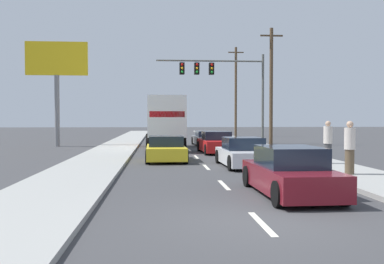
{
  "coord_description": "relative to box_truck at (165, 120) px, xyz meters",
  "views": [
    {
      "loc": [
        -2.07,
        -8.63,
        2.11
      ],
      "look_at": [
        -0.22,
        14.88,
        1.36
      ],
      "focal_mm": 40.38,
      "sensor_mm": 36.0,
      "label": 1
    }
  ],
  "objects": [
    {
      "name": "ground_plane",
      "position": [
        1.63,
        4.11,
        -2.0
      ],
      "size": [
        140.0,
        140.0,
        0.0
      ],
      "primitive_type": "plane",
      "color": "#3D3D3F"
    },
    {
      "name": "sidewalk_right",
      "position": [
        6.6,
        -0.89,
        -1.93
      ],
      "size": [
        2.84,
        80.0,
        0.14
      ],
      "primitive_type": "cube",
      "color": "#9E9E99",
      "rests_on": "ground_plane"
    },
    {
      "name": "sidewalk_left",
      "position": [
        -3.33,
        -0.89,
        -1.93
      ],
      "size": [
        2.84,
        80.0,
        0.14
      ],
      "primitive_type": "cube",
      "color": "#9E9E99",
      "rests_on": "ground_plane"
    },
    {
      "name": "lane_markings",
      "position": [
        1.63,
        1.43,
        -1.99
      ],
      "size": [
        0.14,
        57.0,
        0.01
      ],
      "color": "silver",
      "rests_on": "ground_plane"
    },
    {
      "name": "box_truck",
      "position": [
        0.0,
        0.0,
        0.0
      ],
      "size": [
        2.69,
        8.0,
        3.51
      ],
      "color": "white",
      "rests_on": "ground_plane"
    },
    {
      "name": "car_yellow",
      "position": [
        -0.06,
        -8.18,
        -1.43
      ],
      "size": [
        2.02,
        4.06,
        1.25
      ],
      "color": "yellow",
      "rests_on": "ground_plane"
    },
    {
      "name": "car_gray",
      "position": [
        3.28,
        3.52,
        -1.47
      ],
      "size": [
        2.04,
        4.51,
        1.14
      ],
      "color": "slate",
      "rests_on": "ground_plane"
    },
    {
      "name": "car_red",
      "position": [
        3.1,
        -3.52,
        -1.41
      ],
      "size": [
        2.05,
        4.24,
        1.32
      ],
      "color": "red",
      "rests_on": "ground_plane"
    },
    {
      "name": "car_white",
      "position": [
        3.27,
        -10.95,
        -1.43
      ],
      "size": [
        2.01,
        4.13,
        1.28
      ],
      "color": "white",
      "rests_on": "ground_plane"
    },
    {
      "name": "car_maroon",
      "position": [
        3.17,
        -17.98,
        -1.39
      ],
      "size": [
        1.89,
        4.31,
        1.34
      ],
      "color": "maroon",
      "rests_on": "ground_plane"
    },
    {
      "name": "traffic_signal_mast",
      "position": [
        4.28,
        5.83,
        3.66
      ],
      "size": [
        8.93,
        0.69,
        7.42
      ],
      "color": "#595B56",
      "rests_on": "ground_plane"
    },
    {
      "name": "utility_pole_mid",
      "position": [
        8.51,
        4.16,
        2.77
      ],
      "size": [
        1.8,
        0.28,
        9.24
      ],
      "color": "brown",
      "rests_on": "ground_plane"
    },
    {
      "name": "utility_pole_far",
      "position": [
        8.59,
        20.25,
        3.33
      ],
      "size": [
        1.8,
        0.28,
        10.37
      ],
      "color": "brown",
      "rests_on": "ground_plane"
    },
    {
      "name": "roadside_billboard",
      "position": [
        -7.98,
        3.48,
        3.68
      ],
      "size": [
        4.57,
        0.36,
        7.83
      ],
      "color": "slate",
      "rests_on": "ground_plane"
    },
    {
      "name": "pedestrian_near_corner",
      "position": [
        6.96,
        -11.23,
        -0.92
      ],
      "size": [
        0.38,
        0.38,
        1.86
      ],
      "color": "#3F3F42",
      "rests_on": "sidewalk_right"
    },
    {
      "name": "pedestrian_mid_block",
      "position": [
        6.29,
        -14.84,
        -0.91
      ],
      "size": [
        0.38,
        0.38,
        1.88
      ],
      "color": "brown",
      "rests_on": "sidewalk_right"
    }
  ]
}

